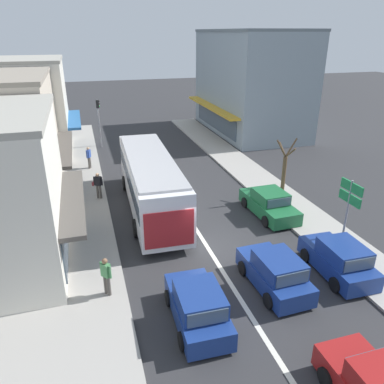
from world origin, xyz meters
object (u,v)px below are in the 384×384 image
at_px(traffic_light_downstreet, 99,115).
at_px(city_bus, 150,180).
at_px(pedestrian_with_handbag_near, 98,184).
at_px(pedestrian_far_walker, 89,156).
at_px(hatchback_queue_gap_filler, 198,307).
at_px(hatchback_behind_bus_near, 275,273).
at_px(street_tree_right, 284,172).
at_px(parked_hatchback_kerb_front, 339,259).
at_px(pedestrian_browsing_midblock, 106,274).
at_px(parked_sedan_kerb_second, 269,204).
at_px(directional_road_sign, 350,199).

bearing_deg(traffic_light_downstreet, city_bus, -82.26).
height_order(city_bus, pedestrian_with_handbag_near, city_bus).
bearing_deg(pedestrian_far_walker, hatchback_queue_gap_filler, -80.44).
relative_size(hatchback_behind_bus_near, traffic_light_downstreet, 0.89).
distance_m(hatchback_behind_bus_near, street_tree_right, 9.19).
bearing_deg(parked_hatchback_kerb_front, pedestrian_browsing_midblock, 172.75).
bearing_deg(city_bus, hatchback_behind_bus_near, -68.46).
height_order(street_tree_right, pedestrian_browsing_midblock, street_tree_right).
height_order(city_bus, parked_sedan_kerb_second, city_bus).
relative_size(city_bus, traffic_light_downstreet, 2.60).
relative_size(hatchback_behind_bus_near, pedestrian_browsing_midblock, 2.30).
bearing_deg(street_tree_right, hatchback_queue_gap_filler, -132.94).
bearing_deg(pedestrian_far_walker, parked_hatchback_kerb_front, -59.92).
bearing_deg(parked_sedan_kerb_second, pedestrian_browsing_midblock, -153.16).
relative_size(hatchback_queue_gap_filler, street_tree_right, 0.98).
distance_m(traffic_light_downstreet, pedestrian_far_walker, 6.35).
height_order(parked_sedan_kerb_second, pedestrian_browsing_midblock, pedestrian_browsing_midblock).
bearing_deg(pedestrian_with_handbag_near, hatchback_queue_gap_filler, -77.35).
bearing_deg(pedestrian_far_walker, parked_sedan_kerb_second, -48.50).
bearing_deg(city_bus, directional_road_sign, -42.29).
bearing_deg(directional_road_sign, hatchback_behind_bus_near, -160.31).
relative_size(city_bus, street_tree_right, 2.85).
xyz_separation_m(hatchback_behind_bus_near, parked_hatchback_kerb_front, (3.06, 0.08, 0.00)).
bearing_deg(parked_sedan_kerb_second, pedestrian_with_handbag_near, 152.19).
bearing_deg(city_bus, pedestrian_browsing_midblock, -113.24).
relative_size(directional_road_sign, pedestrian_browsing_midblock, 2.21).
distance_m(parked_sedan_kerb_second, pedestrian_browsing_midblock, 10.52).
height_order(parked_hatchback_kerb_front, pedestrian_far_walker, pedestrian_far_walker).
distance_m(parked_sedan_kerb_second, pedestrian_far_walker, 14.22).
xyz_separation_m(parked_hatchback_kerb_front, pedestrian_browsing_midblock, (-9.58, 1.22, 0.36)).
bearing_deg(hatchback_queue_gap_filler, parked_hatchback_kerb_front, 9.62).
height_order(parked_hatchback_kerb_front, pedestrian_with_handbag_near, pedestrian_with_handbag_near).
distance_m(directional_road_sign, pedestrian_browsing_midblock, 11.00).
bearing_deg(pedestrian_browsing_midblock, pedestrian_far_walker, 90.14).
bearing_deg(street_tree_right, pedestrian_browsing_midblock, -149.76).
distance_m(traffic_light_downstreet, directional_road_sign, 23.20).
distance_m(hatchback_queue_gap_filler, parked_sedan_kerb_second, 9.57).
bearing_deg(hatchback_queue_gap_filler, directional_road_sign, 18.20).
bearing_deg(pedestrian_with_handbag_near, street_tree_right, -15.42).
distance_m(parked_hatchback_kerb_front, pedestrian_browsing_midblock, 9.67).
relative_size(parked_hatchback_kerb_front, pedestrian_browsing_midblock, 2.29).
relative_size(city_bus, pedestrian_browsing_midblock, 6.71).
height_order(street_tree_right, pedestrian_far_walker, street_tree_right).
height_order(hatchback_behind_bus_near, pedestrian_browsing_midblock, pedestrian_browsing_midblock).
xyz_separation_m(hatchback_behind_bus_near, hatchback_queue_gap_filler, (-3.58, -1.05, 0.00)).
bearing_deg(street_tree_right, pedestrian_far_walker, 141.77).
bearing_deg(traffic_light_downstreet, pedestrian_browsing_midblock, -93.28).
xyz_separation_m(hatchback_queue_gap_filler, street_tree_right, (8.26, 8.88, 1.08)).
distance_m(pedestrian_browsing_midblock, pedestrian_far_walker, 15.39).
xyz_separation_m(hatchback_queue_gap_filler, directional_road_sign, (7.92, 2.60, 1.99)).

